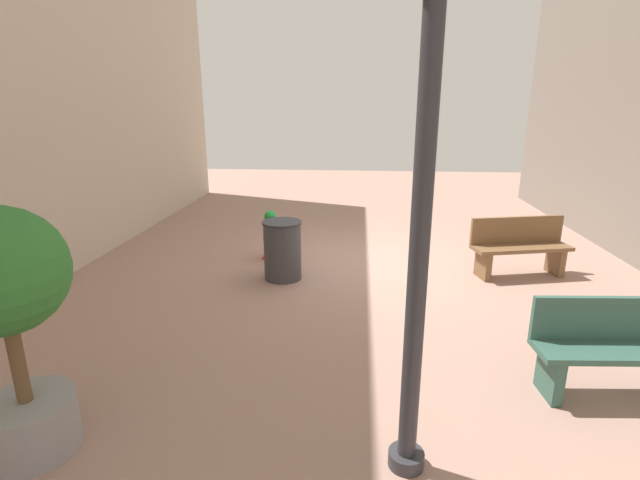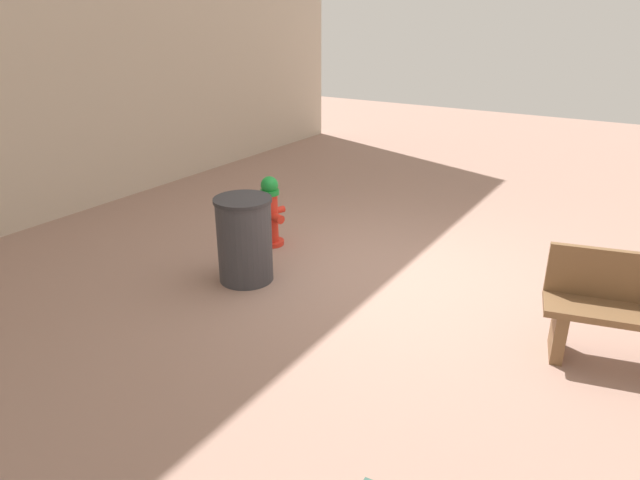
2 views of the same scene
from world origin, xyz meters
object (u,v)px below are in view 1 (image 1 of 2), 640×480
Objects in this scene: bench_near at (519,246)px; trash_bin at (283,250)px; fire_hydrant at (271,235)px; bench_far at (617,347)px; planter_tree at (6,307)px; street_lamp at (424,171)px.

trash_bin is at bearing 7.41° from bench_near.
trash_bin reaches higher than fire_hydrant.
bench_far reaches higher than trash_bin.
planter_tree is (5.21, 4.51, 0.78)m from bench_near.
street_lamp is at bearing 112.19° from trash_bin.
street_lamp is 3.89× the size of trash_bin.
trash_bin is (3.81, 0.50, -0.02)m from bench_near.
bench_near is at bearing -172.59° from trash_bin.
bench_far is at bearing 142.79° from trash_bin.
street_lamp reaches higher than fire_hydrant.
planter_tree reaches higher than bench_near.
bench_near is at bearing 173.69° from fire_hydrant.
fire_hydrant is at bearing -68.05° from street_lamp.
street_lamp is at bearing 63.60° from bench_near.
planter_tree is (1.04, 4.98, 0.82)m from fire_hydrant.
street_lamp is (2.20, 4.44, 1.81)m from bench_near.
bench_near is 3.84m from trash_bin.
planter_tree is 2.15× the size of trash_bin.
street_lamp is at bearing 111.95° from fire_hydrant.
fire_hydrant is at bearing -69.06° from trash_bin.
planter_tree is 4.33m from trash_bin.
street_lamp reaches higher than bench_far.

